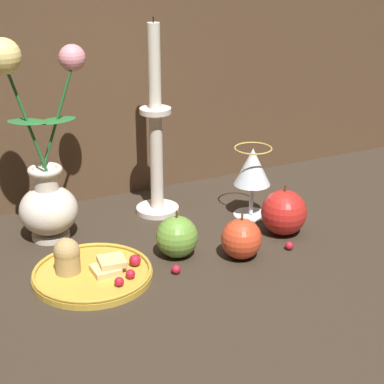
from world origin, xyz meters
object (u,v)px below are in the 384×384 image
at_px(vase, 44,178).
at_px(apple_near_glass, 284,212).
at_px(plate_with_pastries, 89,270).
at_px(wine_glass, 252,169).
at_px(apple_at_table_edge, 241,239).
at_px(apple_beside_vase, 177,237).
at_px(candlestick, 156,143).

xyz_separation_m(vase, apple_near_glass, (0.39, -0.17, -0.07)).
xyz_separation_m(plate_with_pastries, apple_near_glass, (0.37, 0.00, 0.03)).
height_order(wine_glass, apple_at_table_edge, wine_glass).
bearing_deg(plate_with_pastries, vase, 97.07).
height_order(plate_with_pastries, apple_beside_vase, apple_beside_vase).
bearing_deg(apple_near_glass, candlestick, 131.39).
bearing_deg(wine_glass, vase, 169.04).
height_order(vase, plate_with_pastries, vase).
height_order(plate_with_pastries, apple_near_glass, apple_near_glass).
height_order(wine_glass, apple_beside_vase, wine_glass).
height_order(candlestick, apple_at_table_edge, candlestick).
xyz_separation_m(vase, wine_glass, (0.38, -0.07, -0.02)).
bearing_deg(plate_with_pastries, apple_beside_vase, 2.33).
xyz_separation_m(wine_glass, apple_beside_vase, (-0.20, -0.09, -0.06)).
bearing_deg(apple_beside_vase, vase, 137.62).
bearing_deg(apple_at_table_edge, candlestick, 102.44).
bearing_deg(vase, apple_near_glass, -23.46).
bearing_deg(plate_with_pastries, candlestick, 43.61).
relative_size(apple_near_glass, apple_at_table_edge, 1.17).
bearing_deg(candlestick, apple_near_glass, -48.61).
relative_size(vase, apple_at_table_edge, 4.44).
relative_size(apple_beside_vase, apple_near_glass, 0.88).
distance_m(plate_with_pastries, apple_near_glass, 0.37).
distance_m(candlestick, apple_at_table_edge, 0.27).
bearing_deg(apple_at_table_edge, wine_glass, 53.60).
bearing_deg(vase, plate_with_pastries, -82.93).
relative_size(wine_glass, candlestick, 0.37).
bearing_deg(vase, wine_glass, -10.96).
xyz_separation_m(apple_beside_vase, apple_near_glass, (0.21, -0.01, 0.01)).
bearing_deg(candlestick, vase, -174.38).
height_order(apple_beside_vase, apple_at_table_edge, apple_beside_vase).
bearing_deg(candlestick, plate_with_pastries, -136.39).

